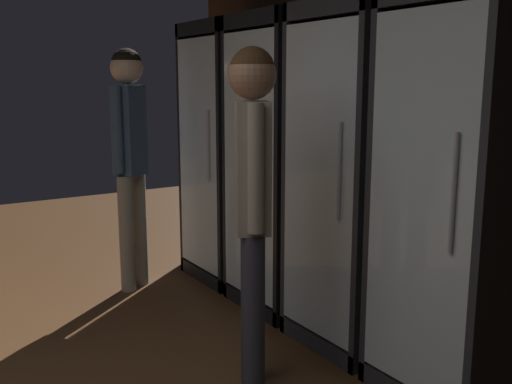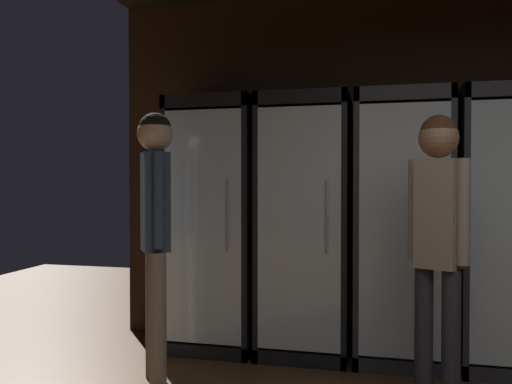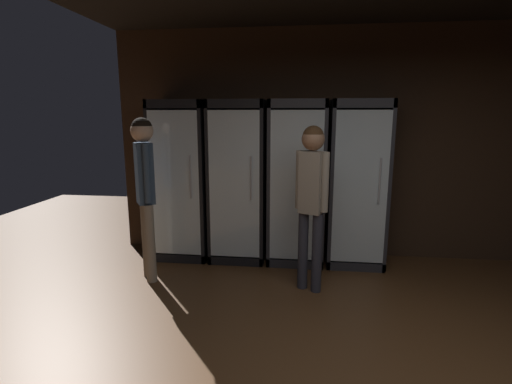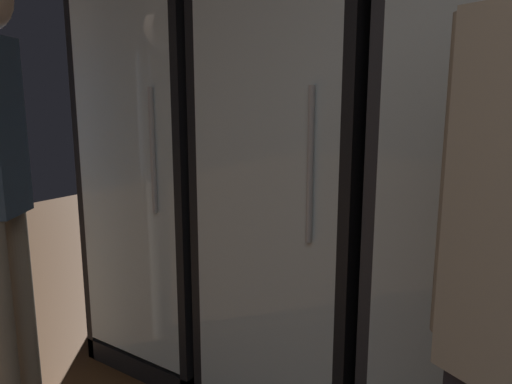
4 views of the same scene
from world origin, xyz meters
The scene contains 3 objects.
cooler_far_left centered at (-2.12, 2.74, 0.96)m, with size 0.66×0.59×1.94m.
cooler_left centered at (-1.42, 2.74, 0.95)m, with size 0.66×0.59×1.94m.
cooler_center centered at (-0.72, 2.74, 0.95)m, with size 0.66×0.59×1.94m.
Camera 4 is at (-0.49, 1.04, 1.29)m, focal length 34.60 mm.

